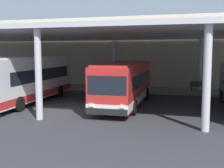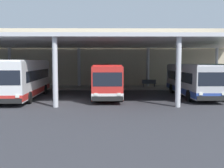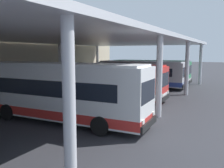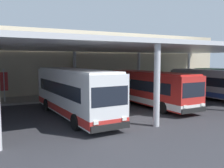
# 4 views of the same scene
# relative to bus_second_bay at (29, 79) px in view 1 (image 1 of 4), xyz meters

# --- Properties ---
(ground_plane) EXTENTS (200.00, 200.00, 0.00)m
(ground_plane) POSITION_rel_bus_second_bay_xyz_m (3.83, -2.55, -1.84)
(ground_plane) COLOR #333338
(platform_kerb) EXTENTS (42.00, 4.50, 0.18)m
(platform_kerb) POSITION_rel_bus_second_bay_xyz_m (3.83, 9.20, -1.75)
(platform_kerb) COLOR gray
(platform_kerb) RESTS_ON ground
(station_building_facade) EXTENTS (48.00, 1.60, 7.91)m
(station_building_facade) POSITION_rel_bus_second_bay_xyz_m (3.83, 12.45, 2.12)
(station_building_facade) COLOR #C1B293
(station_building_facade) RESTS_ON ground
(canopy_shelter) EXTENTS (40.00, 17.00, 5.55)m
(canopy_shelter) POSITION_rel_bus_second_bay_xyz_m (3.83, 2.95, 3.45)
(canopy_shelter) COLOR silver
(canopy_shelter) RESTS_ON ground
(bus_second_bay) EXTENTS (3.05, 11.43, 3.57)m
(bus_second_bay) POSITION_rel_bus_second_bay_xyz_m (0.00, 0.00, 0.00)
(bus_second_bay) COLOR white
(bus_second_bay) RESTS_ON ground
(bus_middle_bay) EXTENTS (2.93, 10.60, 3.17)m
(bus_middle_bay) POSITION_rel_bus_second_bay_xyz_m (7.59, 0.82, -0.19)
(bus_middle_bay) COLOR red
(bus_middle_bay) RESTS_ON ground
(bench_waiting) EXTENTS (1.80, 0.45, 0.92)m
(bench_waiting) POSITION_rel_bus_second_bay_xyz_m (13.01, 9.27, -1.18)
(bench_waiting) COLOR #383D47
(bench_waiting) RESTS_ON platform_kerb
(banner_sign) EXTENTS (0.70, 0.12, 3.20)m
(banner_sign) POSITION_rel_bus_second_bay_xyz_m (-4.22, 8.39, 0.14)
(banner_sign) COLOR #B2B2B7
(banner_sign) RESTS_ON platform_kerb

